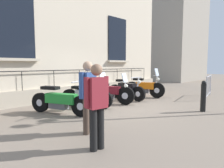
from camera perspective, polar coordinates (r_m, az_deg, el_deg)
name	(u,v)px	position (r m, az deg, el deg)	size (l,w,h in m)	color
ground_plane	(118,105)	(7.79, 1.60, -6.01)	(60.00, 60.00, 0.00)	gray
building_facade	(73,19)	(9.97, -11.10, 17.81)	(0.82, 12.63, 7.59)	beige
motorcycle_green	(60,101)	(6.50, -14.68, -4.73)	(2.08, 1.01, 1.08)	black
motorcycle_silver	(87,96)	(7.38, -7.25, -3.46)	(1.96, 0.95, 1.29)	black
motorcycle_maroon	(110,93)	(8.02, -0.59, -2.55)	(2.00, 0.90, 1.24)	black
motorcycle_black	(127,90)	(8.91, 4.20, -1.65)	(1.96, 0.74, 1.04)	black
motorcycle_orange	(145,88)	(9.75, 9.33, -1.05)	(1.96, 0.75, 1.39)	black
crowd_barrier	(209,86)	(10.50, 25.97, -0.46)	(0.48, 2.01, 1.05)	#B7B7BF
bollard	(203,96)	(7.30, 24.75, -3.15)	(0.17, 0.17, 1.04)	black
pedestrian_standing	(88,93)	(4.50, -6.91, -2.66)	(0.30, 0.52, 1.64)	#47382D
pedestrian_walking	(97,102)	(3.62, -4.39, -5.30)	(0.26, 0.53, 1.58)	black
distant_building	(172,20)	(22.21, 16.82, 17.15)	(5.20, 6.36, 12.21)	#9E9384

